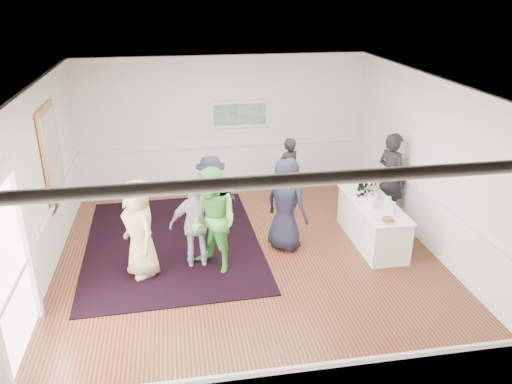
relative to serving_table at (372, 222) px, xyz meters
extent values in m
plane|color=brown|center=(-2.49, -0.33, -0.42)|extent=(8.00, 8.00, 0.00)
cube|color=white|center=(-2.49, -0.33, 2.78)|extent=(7.00, 8.00, 0.02)
cube|color=white|center=(-5.99, -0.33, 1.18)|extent=(0.02, 8.00, 3.20)
cube|color=white|center=(1.01, -0.33, 1.18)|extent=(0.02, 8.00, 3.20)
cube|color=white|center=(-2.49, 3.67, 1.18)|extent=(7.00, 0.02, 3.20)
cube|color=white|center=(-2.49, -4.33, 1.18)|extent=(7.00, 0.02, 3.20)
cube|color=#E38F42|center=(-5.94, 0.97, 1.38)|extent=(0.04, 1.25, 1.85)
cube|color=white|center=(-5.92, 0.97, 1.38)|extent=(0.01, 1.05, 1.65)
cube|color=white|center=(-5.92, -1.41, 0.78)|extent=(0.10, 0.14, 2.40)
cube|color=white|center=(-5.95, -2.23, 0.78)|extent=(0.02, 1.50, 2.40)
cube|color=white|center=(-2.09, 3.62, 1.36)|extent=(1.44, 0.05, 0.66)
cube|color=#235F36|center=(-2.09, 3.59, 1.36)|extent=(1.30, 0.01, 0.52)
cube|color=black|center=(-3.86, 0.60, -0.41)|extent=(3.45, 4.45, 0.02)
cube|color=white|center=(0.00, 0.00, -0.01)|extent=(0.73, 2.00, 0.82)
cube|color=white|center=(0.00, 0.00, 0.40)|extent=(0.79, 2.06, 0.02)
imported|color=black|center=(0.71, 0.88, 0.55)|extent=(0.70, 0.83, 1.95)
imported|color=tan|center=(-4.38, -0.44, 0.46)|extent=(0.89, 1.02, 1.76)
imported|color=#51B849|center=(-3.13, -0.49, 0.53)|extent=(1.14, 1.17, 1.89)
imported|color=#B0A8BC|center=(-3.41, -0.30, 0.39)|extent=(0.95, 0.40, 1.63)
imported|color=black|center=(-3.04, 1.01, 0.39)|extent=(1.15, 0.83, 1.61)
imported|color=black|center=(-1.23, 2.01, 0.38)|extent=(0.69, 0.60, 1.61)
imported|color=black|center=(-1.72, 0.08, 0.48)|extent=(1.01, 1.04, 1.80)
cylinder|color=#62B641|center=(-0.12, -0.19, 0.53)|extent=(0.12, 0.12, 0.24)
cylinder|color=#E84E44|center=(0.15, -0.26, 0.53)|extent=(0.12, 0.12, 0.24)
cylinder|color=#5AA23A|center=(-0.11, -0.07, 0.53)|extent=(0.12, 0.12, 0.24)
cylinder|color=beige|center=(0.13, -0.51, 0.53)|extent=(0.12, 0.12, 0.24)
cylinder|color=#78A63B|center=(-0.06, -0.11, 0.53)|extent=(0.12, 0.12, 0.24)
cylinder|color=silver|center=(0.04, 0.19, 0.53)|extent=(0.26, 0.26, 0.25)
imported|color=white|center=(-0.08, -0.82, 0.44)|extent=(0.25, 0.25, 0.06)
cylinder|color=#935E3B|center=(-0.08, -0.82, 0.47)|extent=(0.19, 0.19, 0.04)
camera|label=1|loc=(-3.70, -8.24, 4.30)|focal=35.00mm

